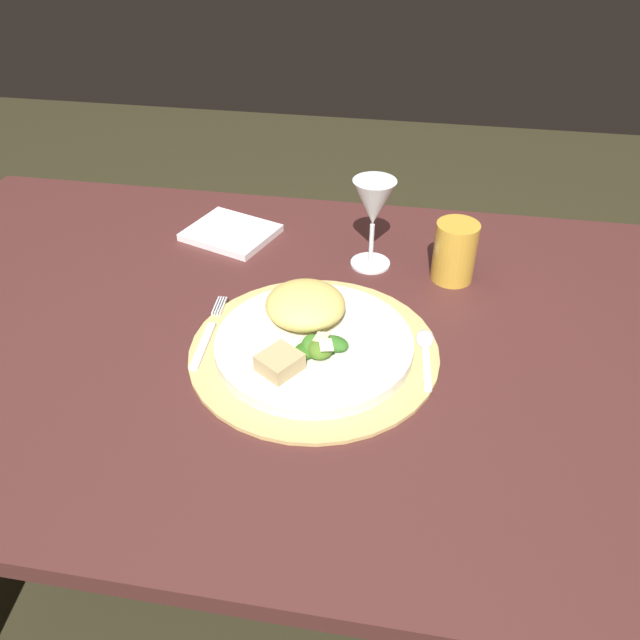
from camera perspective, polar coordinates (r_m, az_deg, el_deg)
name	(u,v)px	position (r m, az deg, el deg)	size (l,w,h in m)	color
ground_plane	(291,596)	(1.53, -2.66, -23.43)	(6.00, 6.00, 0.00)	#2F2B19
dining_table	(280,404)	(1.06, -3.56, -7.55)	(1.39, 0.85, 0.75)	#482220
placemat	(314,351)	(0.90, -0.54, -2.75)	(0.35, 0.35, 0.01)	tan
dinner_plate	(314,344)	(0.89, -0.54, -2.18)	(0.28, 0.28, 0.02)	silver
pasta_serving	(305,306)	(0.91, -1.36, 1.28)	(0.12, 0.12, 0.05)	#E6C865
salad_greens	(318,347)	(0.86, -0.15, -2.43)	(0.08, 0.06, 0.03)	#316920
bread_piece	(280,362)	(0.83, -3.63, -3.80)	(0.05, 0.05, 0.02)	tan
fork	(208,335)	(0.93, -10.03, -1.31)	(0.02, 0.17, 0.00)	silver
spoon	(425,349)	(0.91, 9.42, -2.56)	(0.03, 0.13, 0.01)	silver
napkin	(231,233)	(1.19, -7.98, 7.75)	(0.15, 0.13, 0.01)	white
wine_glass	(373,206)	(1.04, 4.81, 10.11)	(0.07, 0.07, 0.15)	silver
amber_tumbler	(455,252)	(1.05, 11.98, 6.00)	(0.07, 0.07, 0.10)	gold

